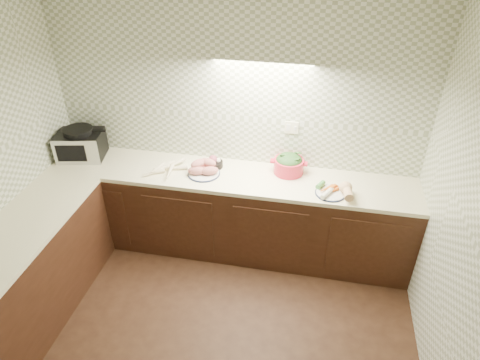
% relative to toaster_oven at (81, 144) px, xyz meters
% --- Properties ---
extents(room, '(3.60, 3.60, 2.60)m').
position_rel_toaster_oven_xyz_m(room, '(1.56, -1.55, 0.58)').
color(room, black).
rests_on(room, ground).
extents(counter, '(3.60, 3.60, 0.90)m').
position_rel_toaster_oven_xyz_m(counter, '(0.88, -0.87, -0.60)').
color(counter, black).
rests_on(counter, ground).
extents(toaster_oven, '(0.51, 0.43, 0.32)m').
position_rel_toaster_oven_xyz_m(toaster_oven, '(0.00, 0.00, 0.00)').
color(toaster_oven, black).
rests_on(toaster_oven, counter).
extents(parsnip_pile, '(0.42, 0.37, 0.07)m').
position_rel_toaster_oven_xyz_m(parsnip_pile, '(0.91, -0.10, -0.12)').
color(parsnip_pile, '#F9F4C6').
rests_on(parsnip_pile, counter).
extents(sweet_potato_plate, '(0.32, 0.31, 0.14)m').
position_rel_toaster_oven_xyz_m(sweet_potato_plate, '(1.31, -0.08, -0.09)').
color(sweet_potato_plate, '#161D39').
rests_on(sweet_potato_plate, counter).
extents(onion_bowl, '(0.16, 0.16, 0.13)m').
position_rel_toaster_oven_xyz_m(onion_bowl, '(1.38, 0.07, -0.10)').
color(onion_bowl, black).
rests_on(onion_bowl, counter).
extents(dutch_oven, '(0.36, 0.29, 0.20)m').
position_rel_toaster_oven_xyz_m(dutch_oven, '(2.12, 0.10, -0.05)').
color(dutch_oven, red).
rests_on(dutch_oven, counter).
extents(veg_plate, '(0.33, 0.28, 0.13)m').
position_rel_toaster_oven_xyz_m(veg_plate, '(2.58, -0.18, -0.10)').
color(veg_plate, '#161D39').
rests_on(veg_plate, counter).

